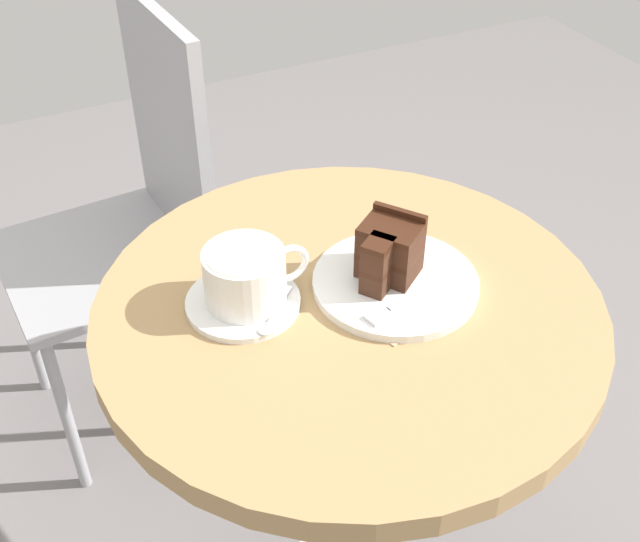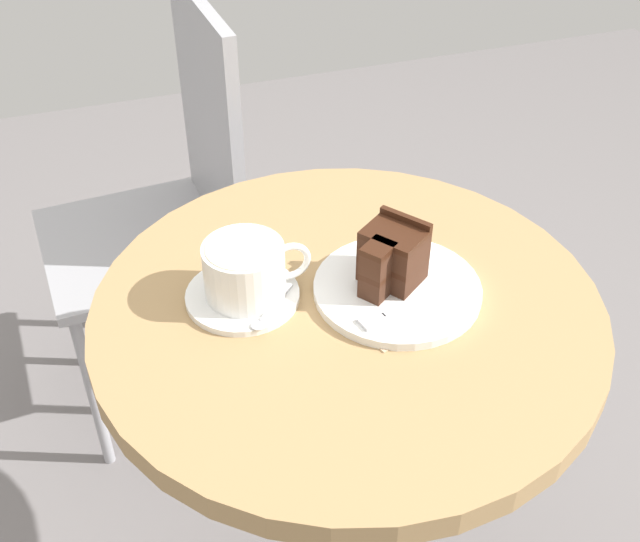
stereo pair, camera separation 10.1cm
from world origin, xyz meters
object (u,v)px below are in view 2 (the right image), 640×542
Objects in this scene: saucer at (243,296)px; cake_slice at (391,257)px; cafe_chair at (176,193)px; coffee_cup at (246,269)px; teaspoon at (268,313)px; cake_plate at (397,288)px; fork at (396,311)px; napkin at (393,298)px.

cake_slice reaches higher than saucer.
coffee_cup is at bearing -3.45° from cafe_chair.
saucer is 1.43× the size of cake_slice.
saucer is 0.05m from teaspoon.
cake_plate is (0.19, -0.05, -0.04)m from coffee_cup.
fork is 0.04m from napkin.
coffee_cup is at bearing 160.31° from napkin.
cake_plate is at bearing 12.14° from cafe_chair.
teaspoon is 0.71× the size of cake_slice.
fork reaches higher than napkin.
fork is at bearing -105.23° from cake_slice.
cake_slice is 0.11× the size of cafe_chair.
saucer is at bearing 168.56° from cake_slice.
napkin is (0.01, 0.04, -0.01)m from fork.
napkin is (0.18, -0.06, -0.04)m from coffee_cup.
cake_plate is 0.05m from cake_slice.
cake_slice is (0.18, -0.04, 0.00)m from coffee_cup.
cafe_chair reaches higher than cake_plate.
fork is (0.16, -0.10, -0.03)m from coffee_cup.
cake_slice is 0.05m from napkin.
cafe_chair reaches higher than cake_slice.
coffee_cup is 0.06m from teaspoon.
coffee_cup reaches higher than cake_plate.
teaspoon is at bearing -2.26° from cafe_chair.
teaspoon is (0.02, -0.05, 0.01)m from saucer.
saucer is 0.20m from fork.
coffee_cup reaches higher than napkin.
cake_slice reaches higher than coffee_cup.
saucer is at bearing -43.71° from fork.
cake_plate is 0.05m from fork.
cake_plate is (0.17, -0.00, -0.01)m from teaspoon.
cafe_chair is (-0.17, 0.71, -0.23)m from fork.
cake_slice is 0.56× the size of napkin.
cafe_chair reaches higher than coffee_cup.
fork is 0.15× the size of cafe_chair.
cafe_chair is at bearing -134.31° from teaspoon.
cafe_chair is (-0.02, 0.66, -0.23)m from teaspoon.
napkin is (0.16, -0.01, -0.01)m from teaspoon.
teaspoon is at bearing -66.68° from saucer.
fork is at bearing 9.40° from cafe_chair.
teaspoon is at bearing -176.14° from cake_slice.
napkin is 0.20× the size of cafe_chair.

